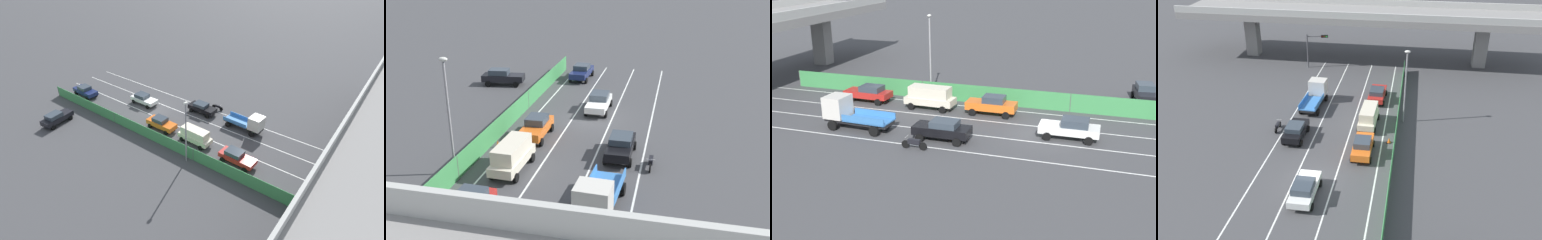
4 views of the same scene
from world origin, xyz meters
TOP-DOWN VIEW (x-y plane):
  - ground_plane at (0.00, 0.00)m, footprint 300.00×300.00m
  - lane_line_left_edge at (-5.14, 5.31)m, footprint 0.14×46.62m
  - lane_line_mid_left at (-1.71, 5.31)m, footprint 0.14×46.62m
  - lane_line_mid_right at (1.71, 5.31)m, footprint 0.14×46.62m
  - lane_line_right_edge at (5.14, 5.31)m, footprint 0.14×46.62m
  - green_fence at (6.43, 5.31)m, footprint 0.10×42.72m
  - car_hatchback_white at (-0.20, -2.52)m, footprint 2.04×4.52m
  - car_sedan_red at (3.66, 16.78)m, footprint 2.10×4.48m
  - car_sedan_navy at (3.66, -12.44)m, footprint 2.14×4.70m
  - car_van_cream at (3.39, 10.41)m, footprint 2.04×4.58m
  - car_sedan_black at (-3.49, 6.62)m, footprint 1.99×4.31m
  - car_taxi_orange at (3.54, 4.65)m, footprint 1.96×4.40m
  - flatbed_truck_blue at (-3.29, 14.86)m, footprint 2.42×5.66m
  - motorcycle at (-5.79, 7.94)m, footprint 0.60×1.95m
  - parked_sedan_dark at (11.59, -8.22)m, footprint 4.68×2.44m
  - street_lamp at (6.99, 11.78)m, footprint 0.60×0.36m
  - traffic_cone at (5.83, 7.17)m, footprint 0.47×0.47m

SIDE VIEW (x-z plane):
  - ground_plane at x=0.00m, z-range 0.00..0.00m
  - lane_line_left_edge at x=-5.14m, z-range 0.00..0.01m
  - lane_line_mid_left at x=-1.71m, z-range 0.00..0.01m
  - lane_line_mid_right at x=1.71m, z-range 0.00..0.01m
  - lane_line_right_edge at x=5.14m, z-range 0.00..0.01m
  - traffic_cone at x=5.83m, z-range -0.02..0.53m
  - motorcycle at x=-5.79m, z-range -0.01..0.93m
  - green_fence at x=6.43m, z-range 0.00..1.69m
  - car_sedan_red at x=3.66m, z-range 0.09..1.69m
  - car_sedan_black at x=-3.49m, z-range 0.10..1.69m
  - car_hatchback_white at x=-0.20m, z-range 0.08..1.72m
  - car_sedan_navy at x=3.66m, z-range 0.08..1.73m
  - car_taxi_orange at x=3.54m, z-range 0.07..1.79m
  - parked_sedan_dark at x=11.59m, z-range 0.08..1.84m
  - car_van_cream at x=3.39m, z-range 0.15..2.24m
  - flatbed_truck_blue at x=-3.29m, z-range 0.02..2.63m
  - street_lamp at x=6.99m, z-range 0.79..8.82m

